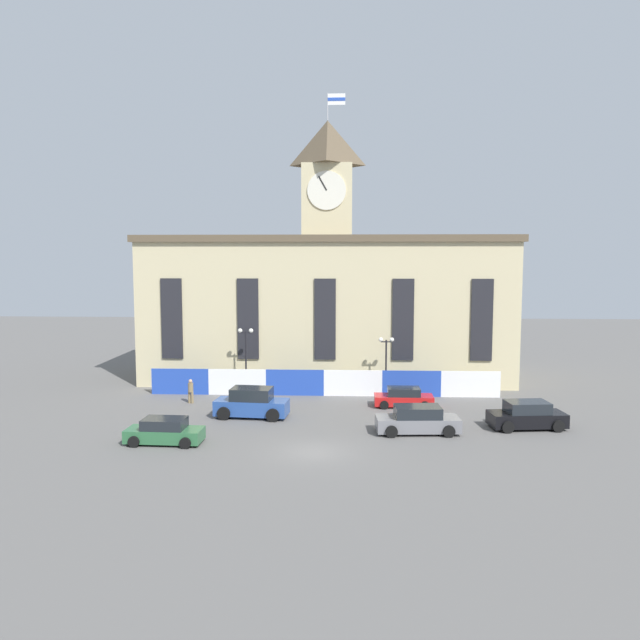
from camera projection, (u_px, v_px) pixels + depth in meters
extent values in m
plane|color=#605E5B|center=(314.00, 452.00, 36.08)|extent=(160.00, 160.00, 0.00)
cube|color=beige|center=(327.00, 311.00, 58.24)|extent=(32.81, 11.10, 12.52)
cube|color=brown|center=(327.00, 240.00, 57.58)|extent=(33.41, 11.70, 0.60)
cube|color=beige|center=(327.00, 201.00, 57.22)|extent=(4.50, 4.50, 6.43)
pyramid|color=brown|center=(328.00, 143.00, 56.69)|extent=(4.95, 4.95, 4.05)
cylinder|color=silver|center=(327.00, 190.00, 54.85)|extent=(3.42, 0.12, 3.42)
cube|color=black|center=(323.00, 183.00, 54.73)|extent=(0.78, 0.06, 1.27)
cylinder|color=#B2B2B7|center=(328.00, 107.00, 56.37)|extent=(0.10, 0.10, 2.40)
cube|color=white|center=(336.00, 99.00, 56.27)|extent=(1.60, 0.06, 1.00)
cube|color=#2347B2|center=(336.00, 99.00, 56.23)|extent=(1.60, 0.04, 0.28)
cube|color=#232328|center=(172.00, 319.00, 53.27)|extent=(1.80, 0.16, 6.88)
cube|color=#232328|center=(248.00, 319.00, 52.97)|extent=(1.80, 0.16, 6.88)
cube|color=#232328|center=(325.00, 319.00, 52.67)|extent=(1.80, 0.16, 6.88)
cube|color=#232328|center=(403.00, 320.00, 52.37)|extent=(1.80, 0.16, 6.88)
cube|color=#232328|center=(482.00, 320.00, 52.06)|extent=(1.80, 0.16, 6.88)
cube|color=#2347B2|center=(180.00, 382.00, 51.18)|extent=(4.73, 0.12, 2.12)
cube|color=white|center=(237.00, 382.00, 50.96)|extent=(4.73, 0.12, 2.12)
cube|color=#2347B2|center=(295.00, 383.00, 50.74)|extent=(4.73, 0.12, 2.12)
cube|color=white|center=(353.00, 383.00, 50.53)|extent=(4.73, 0.12, 2.12)
cube|color=#2347B2|center=(411.00, 384.00, 50.31)|extent=(4.73, 0.12, 2.12)
cube|color=white|center=(471.00, 384.00, 50.09)|extent=(4.73, 0.12, 2.12)
cylinder|color=black|center=(246.00, 362.00, 51.67)|extent=(0.14, 0.14, 5.17)
cube|color=black|center=(246.00, 333.00, 51.42)|extent=(0.90, 0.08, 0.08)
sphere|color=white|center=(240.00, 331.00, 51.42)|extent=(0.36, 0.36, 0.36)
sphere|color=white|center=(251.00, 331.00, 51.38)|extent=(0.36, 0.36, 0.36)
cylinder|color=black|center=(386.00, 367.00, 51.17)|extent=(0.14, 0.14, 4.49)
cube|color=black|center=(386.00, 342.00, 50.96)|extent=(0.90, 0.08, 0.08)
sphere|color=white|center=(381.00, 340.00, 50.96)|extent=(0.36, 0.36, 0.36)
sphere|color=white|center=(392.00, 340.00, 50.92)|extent=(0.36, 0.36, 0.36)
cube|color=red|center=(404.00, 400.00, 47.03)|extent=(4.41, 1.83, 0.72)
cube|color=#1E2328|center=(404.00, 391.00, 46.97)|extent=(2.43, 1.67, 0.59)
cylinder|color=black|center=(422.00, 400.00, 47.87)|extent=(0.64, 0.33, 0.64)
cylinder|color=black|center=(425.00, 405.00, 46.08)|extent=(0.64, 0.33, 0.64)
cylinder|color=black|center=(383.00, 399.00, 48.03)|extent=(0.64, 0.33, 0.64)
cylinder|color=black|center=(384.00, 405.00, 46.24)|extent=(0.64, 0.33, 0.64)
cube|color=slate|center=(417.00, 424.00, 39.96)|extent=(5.41, 2.32, 0.87)
cube|color=#1E2328|center=(418.00, 412.00, 39.88)|extent=(3.02, 2.02, 0.71)
cylinder|color=black|center=(391.00, 431.00, 38.96)|extent=(0.79, 0.41, 0.77)
cylinder|color=black|center=(388.00, 423.00, 40.95)|extent=(0.79, 0.41, 0.77)
cylinder|color=black|center=(449.00, 431.00, 39.01)|extent=(0.79, 0.41, 0.77)
cylinder|color=black|center=(442.00, 423.00, 41.00)|extent=(0.79, 0.41, 0.77)
cube|color=black|center=(527.00, 419.00, 41.04)|extent=(5.10, 2.55, 0.89)
cube|color=#1E2328|center=(527.00, 407.00, 40.96)|extent=(2.89, 2.14, 0.73)
cylinder|color=black|center=(508.00, 427.00, 39.95)|extent=(0.83, 0.45, 0.79)
cylinder|color=black|center=(497.00, 419.00, 41.94)|extent=(0.83, 0.45, 0.79)
cylinder|color=black|center=(558.00, 426.00, 40.18)|extent=(0.83, 0.45, 0.79)
cylinder|color=black|center=(545.00, 418.00, 42.17)|extent=(0.83, 0.45, 0.79)
cube|color=#284C99|center=(252.00, 407.00, 43.89)|extent=(5.26, 2.47, 1.04)
cube|color=#1E2328|center=(252.00, 394.00, 43.80)|extent=(2.96, 2.09, 0.85)
cylinder|color=black|center=(224.00, 413.00, 43.18)|extent=(0.95, 0.44, 0.92)
cylinder|color=black|center=(232.00, 406.00, 45.15)|extent=(0.95, 0.44, 0.92)
cylinder|color=black|center=(273.00, 415.00, 42.70)|extent=(0.95, 0.44, 0.92)
cylinder|color=black|center=(279.00, 408.00, 44.67)|extent=(0.95, 0.44, 0.92)
cube|color=#2D663D|center=(165.00, 435.00, 37.72)|extent=(4.67, 1.98, 0.77)
cube|color=#1E2328|center=(164.00, 423.00, 37.65)|extent=(2.59, 1.75, 0.63)
cylinder|color=black|center=(194.00, 434.00, 38.50)|extent=(0.69, 0.35, 0.68)
cylinder|color=black|center=(186.00, 443.00, 36.72)|extent=(0.69, 0.35, 0.68)
cylinder|color=black|center=(145.00, 433.00, 38.77)|extent=(0.69, 0.35, 0.68)
cylinder|color=black|center=(134.00, 442.00, 36.98)|extent=(0.69, 0.35, 0.68)
cylinder|color=olive|center=(192.00, 398.00, 48.08)|extent=(0.20, 0.20, 0.88)
cylinder|color=olive|center=(189.00, 397.00, 48.17)|extent=(0.20, 0.20, 0.88)
cylinder|color=olive|center=(191.00, 387.00, 48.05)|extent=(0.51, 0.51, 0.70)
sphere|color=tan|center=(190.00, 381.00, 48.00)|extent=(0.29, 0.29, 0.29)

